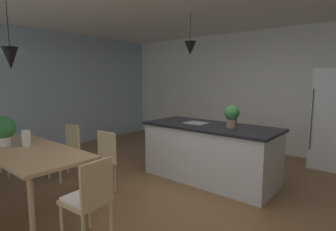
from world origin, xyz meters
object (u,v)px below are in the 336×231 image
object	(u,v)px
dining_table	(26,154)
vase_on_dining_table	(26,138)
refrigerator	(334,119)
chair_far_right	(100,160)
chair_kitchen_end	(89,198)
kitchen_island	(210,152)
potted_plant_on_table	(4,129)
potted_plant_on_island	(232,115)
chair_far_left	(66,149)

from	to	relation	value
dining_table	vase_on_dining_table	bearing A→B (deg)	153.30
dining_table	refrigerator	distance (m)	5.08
chair_far_right	chair_kitchen_end	xyz separation A→B (m)	(0.94, -0.81, 0.00)
kitchen_island	potted_plant_on_table	bearing A→B (deg)	-127.15
dining_table	vase_on_dining_table	xyz separation A→B (m)	(-0.14, 0.07, 0.17)
chair_kitchen_end	potted_plant_on_island	bearing A→B (deg)	80.64
chair_kitchen_end	refrigerator	world-z (taller)	refrigerator
dining_table	chair_far_right	size ratio (longest dim) A/B	2.38
kitchen_island	dining_table	bearing A→B (deg)	-121.95
dining_table	refrigerator	size ratio (longest dim) A/B	1.14
refrigerator	vase_on_dining_table	distance (m)	5.09
potted_plant_on_island	chair_kitchen_end	bearing A→B (deg)	-99.36
vase_on_dining_table	potted_plant_on_island	bearing A→B (deg)	48.78
kitchen_island	vase_on_dining_table	size ratio (longest dim) A/B	9.85
kitchen_island	refrigerator	world-z (taller)	refrigerator
chair_far_left	refrigerator	distance (m)	4.75
kitchen_island	refrigerator	distance (m)	2.45
kitchen_island	refrigerator	xyz separation A→B (m)	(1.40, 1.96, 0.45)
chair_far_left	vase_on_dining_table	bearing A→B (deg)	-66.24
chair_kitchen_end	refrigerator	size ratio (longest dim) A/B	0.48
chair_kitchen_end	potted_plant_on_table	xyz separation A→B (m)	(-1.79, -0.12, 0.49)
chair_kitchen_end	potted_plant_on_table	size ratio (longest dim) A/B	2.16
refrigerator	kitchen_island	bearing A→B (deg)	-125.60
potted_plant_on_table	vase_on_dining_table	size ratio (longest dim) A/B	1.86
potted_plant_on_island	vase_on_dining_table	distance (m)	2.92
chair_far_left	chair_kitchen_end	bearing A→B (deg)	-23.36
dining_table	chair_far_left	size ratio (longest dim) A/B	2.38
refrigerator	potted_plant_on_island	xyz separation A→B (m)	(-1.04, -1.96, 0.18)
chair_far_left	refrigerator	bearing A→B (deg)	46.09
kitchen_island	potted_plant_on_island	bearing A→B (deg)	0.00
dining_table	potted_plant_on_island	distance (m)	2.91
refrigerator	chair_kitchen_end	bearing A→B (deg)	-108.46
kitchen_island	refrigerator	bearing A→B (deg)	54.40
dining_table	vase_on_dining_table	distance (m)	0.23
potted_plant_on_island	potted_plant_on_table	distance (m)	3.22
chair_far_right	vase_on_dining_table	size ratio (longest dim) A/B	4.02
chair_far_left	dining_table	bearing A→B (deg)	-60.09
chair_far_left	vase_on_dining_table	distance (m)	0.89
dining_table	refrigerator	bearing A→B (deg)	56.32
chair_kitchen_end	potted_plant_on_table	world-z (taller)	potted_plant_on_table
kitchen_island	vase_on_dining_table	world-z (taller)	vase_on_dining_table
potted_plant_on_island	potted_plant_on_table	bearing A→B (deg)	-132.38
vase_on_dining_table	refrigerator	bearing A→B (deg)	54.55
chair_kitchen_end	vase_on_dining_table	size ratio (longest dim) A/B	4.02
potted_plant_on_table	vase_on_dining_table	world-z (taller)	potted_plant_on_table
chair_far_right	chair_far_left	bearing A→B (deg)	180.00
chair_far_left	potted_plant_on_island	size ratio (longest dim) A/B	2.55
dining_table	chair_far_right	world-z (taller)	chair_far_right
chair_far_right	vase_on_dining_table	distance (m)	1.02
chair_far_left	potted_plant_on_table	bearing A→B (deg)	-85.12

